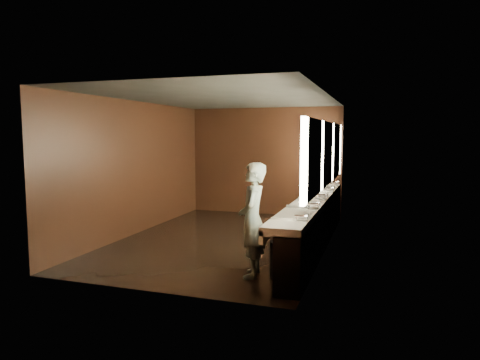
# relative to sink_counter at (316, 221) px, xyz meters

# --- Properties ---
(floor) EXTENTS (6.00, 6.00, 0.00)m
(floor) POSITION_rel_sink_counter_xyz_m (-1.79, 0.00, -0.50)
(floor) COLOR black
(floor) RESTS_ON ground
(ceiling) EXTENTS (4.00, 6.00, 0.02)m
(ceiling) POSITION_rel_sink_counter_xyz_m (-1.79, 0.00, 2.30)
(ceiling) COLOR #2D2D2B
(ceiling) RESTS_ON wall_back
(wall_back) EXTENTS (4.00, 0.02, 2.80)m
(wall_back) POSITION_rel_sink_counter_xyz_m (-1.79, 3.00, 0.90)
(wall_back) COLOR black
(wall_back) RESTS_ON floor
(wall_front) EXTENTS (4.00, 0.02, 2.80)m
(wall_front) POSITION_rel_sink_counter_xyz_m (-1.79, -3.00, 0.90)
(wall_front) COLOR black
(wall_front) RESTS_ON floor
(wall_left) EXTENTS (0.02, 6.00, 2.80)m
(wall_left) POSITION_rel_sink_counter_xyz_m (-3.79, 0.00, 0.90)
(wall_left) COLOR black
(wall_left) RESTS_ON floor
(wall_right) EXTENTS (0.02, 6.00, 2.80)m
(wall_right) POSITION_rel_sink_counter_xyz_m (0.21, 0.00, 0.90)
(wall_right) COLOR black
(wall_right) RESTS_ON floor
(sink_counter) EXTENTS (0.55, 5.40, 1.01)m
(sink_counter) POSITION_rel_sink_counter_xyz_m (0.00, 0.00, 0.00)
(sink_counter) COLOR black
(sink_counter) RESTS_ON floor
(mirror_band) EXTENTS (0.06, 5.03, 1.15)m
(mirror_band) POSITION_rel_sink_counter_xyz_m (0.19, -0.00, 1.25)
(mirror_band) COLOR #FDF5C9
(mirror_band) RESTS_ON wall_right
(person) EXTENTS (0.51, 0.68, 1.69)m
(person) POSITION_rel_sink_counter_xyz_m (-0.64, -1.96, 0.35)
(person) COLOR #8CBDD0
(person) RESTS_ON floor
(trash_bin) EXTENTS (0.46, 0.46, 0.54)m
(trash_bin) POSITION_rel_sink_counter_xyz_m (-0.22, -1.89, -0.23)
(trash_bin) COLOR black
(trash_bin) RESTS_ON floor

